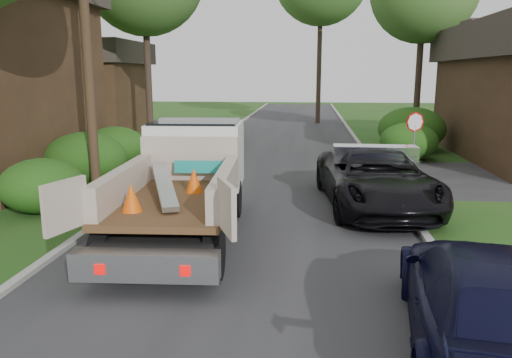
{
  "coord_description": "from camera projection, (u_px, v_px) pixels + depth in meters",
  "views": [
    {
      "loc": [
        1.25,
        -10.03,
        3.85
      ],
      "look_at": [
        -0.05,
        2.45,
        1.2
      ],
      "focal_mm": 35.0,
      "sensor_mm": 36.0,
      "label": 1
    }
  ],
  "objects": [
    {
      "name": "hedge_left_c",
      "position": [
        115.0,
        147.0,
        20.93
      ],
      "size": [
        2.6,
        2.6,
        1.7
      ],
      "primitive_type": "ellipsoid",
      "color": "#134510",
      "rests_on": "ground"
    },
    {
      "name": "ground",
      "position": [
        246.0,
        257.0,
        10.68
      ],
      "size": [
        120.0,
        120.0,
        0.0
      ],
      "primitive_type": "plane",
      "color": "#1C4B15",
      "rests_on": "ground"
    },
    {
      "name": "flatbed_truck",
      "position": [
        189.0,
        172.0,
        12.58
      ],
      "size": [
        3.22,
        7.01,
        2.6
      ],
      "rotation": [
        0.0,
        0.0,
        0.06
      ],
      "color": "black",
      "rests_on": "ground"
    },
    {
      "name": "road",
      "position": [
        276.0,
        170.0,
        20.41
      ],
      "size": [
        8.0,
        90.0,
        0.02
      ],
      "primitive_type": "cube",
      "color": "#28282B",
      "rests_on": "ground"
    },
    {
      "name": "hedge_right_b",
      "position": [
        412.0,
        129.0,
        25.36
      ],
      "size": [
        3.38,
        3.38,
        2.21
      ],
      "primitive_type": "ellipsoid",
      "color": "#134510",
      "rests_on": "ground"
    },
    {
      "name": "stop_sign",
      "position": [
        414.0,
        131.0,
        18.54
      ],
      "size": [
        0.71,
        0.32,
        2.48
      ],
      "color": "slate",
      "rests_on": "ground"
    },
    {
      "name": "house_left_far",
      "position": [
        84.0,
        86.0,
        32.84
      ],
      "size": [
        7.56,
        7.56,
        6.0
      ],
      "color": "#382617",
      "rests_on": "ground"
    },
    {
      "name": "hedge_left_b",
      "position": [
        85.0,
        159.0,
        17.48
      ],
      "size": [
        2.86,
        2.86,
        1.87
      ],
      "primitive_type": "ellipsoid",
      "color": "#134510",
      "rests_on": "ground"
    },
    {
      "name": "curb_left",
      "position": [
        179.0,
        166.0,
        20.82
      ],
      "size": [
        0.2,
        90.0,
        0.12
      ],
      "primitive_type": "cube",
      "color": "#9E9E99",
      "rests_on": "ground"
    },
    {
      "name": "curb_right",
      "position": [
        378.0,
        170.0,
        19.98
      ],
      "size": [
        0.2,
        90.0,
        0.12
      ],
      "primitive_type": "cube",
      "color": "#9E9E99",
      "rests_on": "ground"
    },
    {
      "name": "hedge_right_a",
      "position": [
        409.0,
        141.0,
        22.57
      ],
      "size": [
        2.6,
        2.6,
        1.7
      ],
      "primitive_type": "ellipsoid",
      "color": "#134510",
      "rests_on": "ground"
    },
    {
      "name": "black_pickup",
      "position": [
        376.0,
        178.0,
        14.55
      ],
      "size": [
        3.45,
        6.46,
        1.73
      ],
      "primitive_type": "imported",
      "rotation": [
        0.0,
        0.0,
        0.1
      ],
      "color": "black",
      "rests_on": "ground"
    },
    {
      "name": "utility_pole",
      "position": [
        86.0,
        29.0,
        15.02
      ],
      "size": [
        2.42,
        1.25,
        10.0
      ],
      "color": "#382619",
      "rests_on": "ground"
    },
    {
      "name": "navy_suv",
      "position": [
        491.0,
        301.0,
        6.82
      ],
      "size": [
        2.97,
        5.78,
        1.6
      ],
      "primitive_type": "imported",
      "rotation": [
        0.0,
        0.0,
        3.01
      ],
      "color": "black",
      "rests_on": "ground"
    },
    {
      "name": "hedge_left_a",
      "position": [
        42.0,
        185.0,
        14.08
      ],
      "size": [
        2.34,
        2.34,
        1.53
      ],
      "primitive_type": "ellipsoid",
      "color": "#134510",
      "rests_on": "ground"
    }
  ]
}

